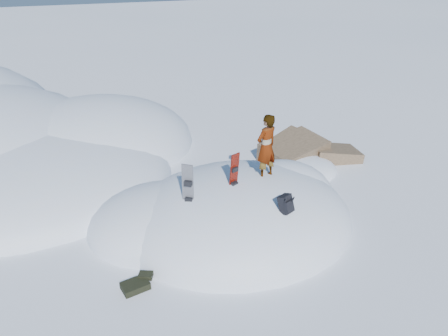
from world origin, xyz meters
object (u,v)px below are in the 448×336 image
object	(u,v)px
snowboard_dark	(188,193)
person	(266,147)
backpack	(286,204)
snowboard_red	(234,178)

from	to	relation	value
snowboard_dark	person	size ratio (longest dim) A/B	0.87
backpack	person	world-z (taller)	person
backpack	person	xyz separation A→B (m)	(0.14, 1.68, 0.91)
snowboard_dark	backpack	xyz separation A→B (m)	(2.30, -1.29, -0.08)
backpack	person	size ratio (longest dim) A/B	0.29
snowboard_dark	backpack	size ratio (longest dim) A/B	2.97
snowboard_red	person	world-z (taller)	person
snowboard_red	backpack	xyz separation A→B (m)	(0.94, -1.42, -0.23)
snowboard_dark	person	world-z (taller)	person
backpack	snowboard_dark	bearing A→B (deg)	124.84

